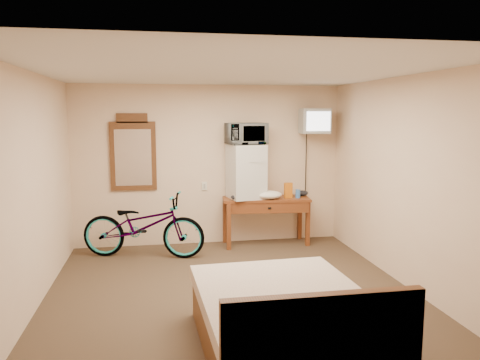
{
  "coord_description": "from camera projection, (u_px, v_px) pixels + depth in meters",
  "views": [
    {
      "loc": [
        -0.8,
        -5.0,
        2.05
      ],
      "look_at": [
        0.24,
        0.88,
        1.21
      ],
      "focal_mm": 35.0,
      "sensor_mm": 36.0,
      "label": 1
    }
  ],
  "objects": [
    {
      "name": "room",
      "position": [
        232.0,
        188.0,
        5.13
      ],
      "size": [
        4.6,
        4.64,
        2.5
      ],
      "color": "#423021",
      "rests_on": "ground"
    },
    {
      "name": "desk",
      "position": [
        266.0,
        206.0,
        7.32
      ],
      "size": [
        1.39,
        0.64,
        0.75
      ],
      "color": "brown",
      "rests_on": "floor"
    },
    {
      "name": "mini_fridge",
      "position": [
        246.0,
        171.0,
        7.24
      ],
      "size": [
        0.59,
        0.58,
        0.84
      ],
      "color": "silver",
      "rests_on": "desk"
    },
    {
      "name": "microwave",
      "position": [
        246.0,
        134.0,
        7.16
      ],
      "size": [
        0.64,
        0.48,
        0.33
      ],
      "primitive_type": "imported",
      "rotation": [
        0.0,
        0.0,
        0.13
      ],
      "color": "silver",
      "rests_on": "mini_fridge"
    },
    {
      "name": "snack_bag",
      "position": [
        288.0,
        190.0,
        7.3
      ],
      "size": [
        0.12,
        0.08,
        0.24
      ],
      "primitive_type": "cube",
      "rotation": [
        0.0,
        0.0,
        0.07
      ],
      "color": "#CB6712",
      "rests_on": "desk"
    },
    {
      "name": "blue_cup",
      "position": [
        298.0,
        194.0,
        7.3
      ],
      "size": [
        0.08,
        0.08,
        0.13
      ],
      "primitive_type": "cylinder",
      "color": "#3970C3",
      "rests_on": "desk"
    },
    {
      "name": "cloth_cream",
      "position": [
        269.0,
        195.0,
        7.22
      ],
      "size": [
        0.41,
        0.32,
        0.13
      ],
      "primitive_type": "ellipsoid",
      "color": "white",
      "rests_on": "desk"
    },
    {
      "name": "cloth_dark_a",
      "position": [
        239.0,
        197.0,
        7.12
      ],
      "size": [
        0.25,
        0.18,
        0.09
      ],
      "primitive_type": "ellipsoid",
      "color": "black",
      "rests_on": "desk"
    },
    {
      "name": "cloth_dark_b",
      "position": [
        302.0,
        193.0,
        7.5
      ],
      "size": [
        0.19,
        0.15,
        0.08
      ],
      "primitive_type": "ellipsoid",
      "color": "black",
      "rests_on": "desk"
    },
    {
      "name": "crt_television",
      "position": [
        314.0,
        121.0,
        7.29
      ],
      "size": [
        0.47,
        0.58,
        0.38
      ],
      "color": "black",
      "rests_on": "room"
    },
    {
      "name": "wall_mirror",
      "position": [
        133.0,
        153.0,
        7.11
      ],
      "size": [
        0.69,
        0.04,
        1.17
      ],
      "color": "brown",
      "rests_on": "room"
    },
    {
      "name": "bicycle",
      "position": [
        143.0,
        225.0,
        6.71
      ],
      "size": [
        1.87,
        1.05,
        0.93
      ],
      "primitive_type": "imported",
      "rotation": [
        0.0,
        0.0,
        1.32
      ],
      "color": "black",
      "rests_on": "floor"
    },
    {
      "name": "bed",
      "position": [
        287.0,
        323.0,
        3.96
      ],
      "size": [
        1.49,
        1.96,
        0.9
      ],
      "color": "brown",
      "rests_on": "floor"
    }
  ]
}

